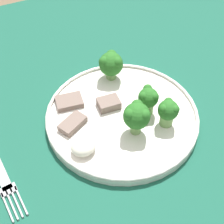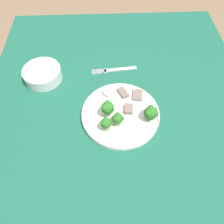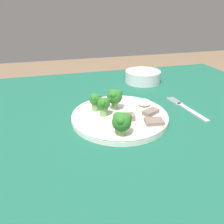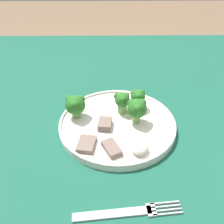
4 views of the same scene
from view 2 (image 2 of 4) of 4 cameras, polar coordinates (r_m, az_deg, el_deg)
The scene contains 13 objects.
ground_plane at distance 1.42m, azimuth 1.17°, elevation -16.51°, with size 8.00×8.00×0.00m, color #7F664C.
table at distance 0.84m, azimuth 1.89°, elevation -3.25°, with size 1.18×0.97×0.73m.
dinner_plate at distance 0.74m, azimuth 1.91°, elevation -0.52°, with size 0.26×0.26×0.02m.
fork at distance 0.88m, azimuth 0.65°, elevation 10.95°, with size 0.04×0.18×0.00m.
cream_bowl at distance 0.88m, azimuth -17.65°, elevation 9.35°, with size 0.14×0.14×0.05m.
broccoli_floret_near_rim_left at distance 0.71m, azimuth 10.13°, elevation -0.21°, with size 0.05×0.05×0.06m.
broccoli_floret_center_left at distance 0.69m, azimuth 1.52°, elevation -1.82°, with size 0.04×0.03×0.05m.
broccoli_floret_back_left at distance 0.70m, azimuth -1.11°, elevation 1.09°, with size 0.04×0.04×0.06m.
broccoli_floret_front_left at distance 0.68m, azimuth -1.58°, elevation -3.06°, with size 0.04×0.03×0.05m.
meat_slice_front_slice at distance 0.74m, azimuth 4.35°, elevation 0.81°, with size 0.04×0.03×0.02m.
meat_slice_middle_slice at distance 0.79m, azimuth 2.86°, elevation 5.10°, with size 0.05×0.04×0.01m.
meat_slice_rear_slice at distance 0.78m, azimuth 6.67°, elevation 4.39°, with size 0.05×0.04×0.01m.
sauce_dollop at distance 0.78m, azimuth -1.17°, elevation 5.36°, with size 0.04×0.04×0.02m.
Camera 2 is at (-0.43, 0.05, 1.35)m, focal length 35.00 mm.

